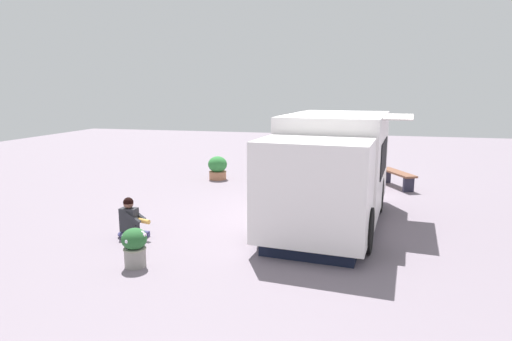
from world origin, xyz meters
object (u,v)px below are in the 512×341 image
planter_flowering_far (135,246)px  plaza_bench (397,175)px  food_truck (331,172)px  person_customer (131,222)px  planter_flowering_near (218,168)px

planter_flowering_far → plaza_bench: size_ratio=0.41×
food_truck → person_customer: size_ratio=6.19×
planter_flowering_near → person_customer: bearing=2.1°
food_truck → planter_flowering_far: food_truck is taller
food_truck → person_customer: bearing=-62.4°
planter_flowering_near → planter_flowering_far: (7.53, 1.09, -0.03)m
food_truck → planter_flowering_near: bearing=-134.6°
food_truck → plaza_bench: bearing=158.0°
planter_flowering_far → food_truck: bearing=138.0°
planter_flowering_far → plaza_bench: bearing=148.1°
plaza_bench → person_customer: bearing=-41.8°
person_customer → planter_flowering_far: (1.37, 0.86, 0.05)m
planter_flowering_near → plaza_bench: size_ratio=0.47×
person_customer → planter_flowering_far: person_customer is taller
food_truck → planter_flowering_far: (3.42, -3.07, -0.82)m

